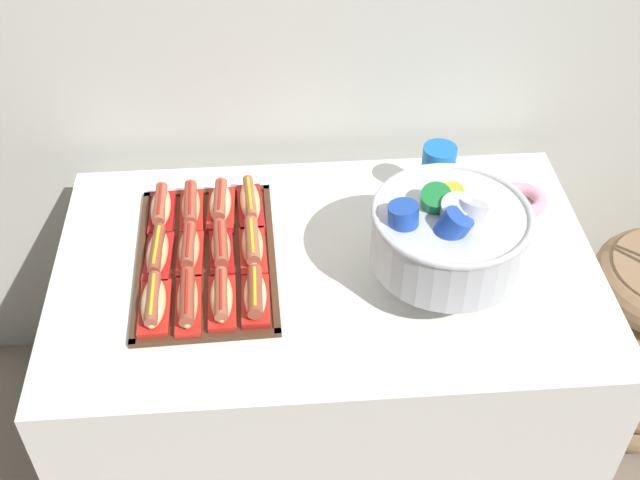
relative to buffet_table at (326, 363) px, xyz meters
The scene contains 18 objects.
ground_plane 0.41m from the buffet_table, ahead, with size 10.00×10.00×0.00m, color #7A6B5B.
buffet_table is the anchor object (origin of this frame).
serving_tray 0.48m from the buffet_table, behind, with size 0.34×0.53×0.01m.
hot_dog_0 0.59m from the buffet_table, 161.12° to the right, with size 0.07×0.17×0.06m.
hot_dog_1 0.54m from the buffet_table, 157.41° to the right, with size 0.06×0.18×0.06m.
hot_dog_2 0.50m from the buffet_table, 151.84° to the right, with size 0.07×0.16×0.06m.
hot_dog_3 0.46m from the buffet_table, 142.81° to the right, with size 0.06×0.15×0.06m.
hot_dog_4 0.57m from the buffet_table, behind, with size 0.07×0.17×0.06m.
hot_dog_5 0.53m from the buffet_table, behind, with size 0.06×0.16×0.06m.
hot_dog_6 0.48m from the buffet_table, behind, with size 0.06×0.16×0.06m.
hot_dog_7 0.45m from the buffet_table, 168.66° to the left, with size 0.07×0.17×0.07m.
hot_dog_8 0.61m from the buffet_table, 154.31° to the left, with size 0.06×0.17×0.06m.
hot_dog_9 0.56m from the buffet_table, 149.20° to the left, with size 0.06×0.17×0.06m.
hot_dog_10 0.52m from the buffet_table, 142.07° to the left, with size 0.07×0.16×0.06m.
hot_dog_11 0.49m from the buffet_table, 131.87° to the left, with size 0.07×0.18×0.06m.
punch_bowl 0.60m from the buffet_table, 18.37° to the right, with size 0.35×0.35×0.27m.
cup_stack 0.59m from the buffet_table, 36.31° to the left, with size 0.09×0.09×0.16m.
donut 0.68m from the buffet_table, 19.08° to the left, with size 0.13×0.13×0.03m.
Camera 1 is at (-0.12, -1.37, 2.10)m, focal length 44.49 mm.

